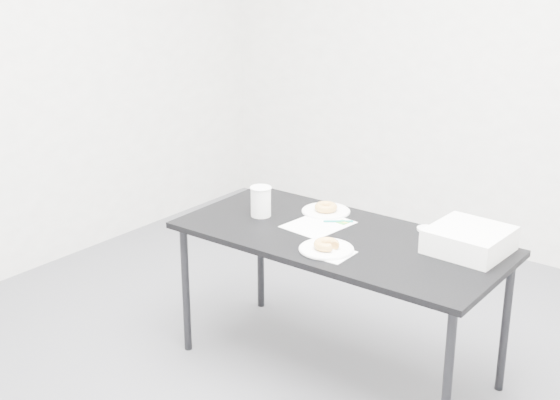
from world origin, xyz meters
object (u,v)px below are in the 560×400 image
Objects in this scene: donut_near at (326,244)px; bakery_box at (469,240)px; plate_near at (326,249)px; donut_far at (326,207)px; coffee_cup at (261,201)px; table at (340,246)px; plate_far at (326,211)px; pen at (338,221)px; scorecard at (318,225)px.

donut_near is 0.61m from bakery_box.
donut_far is at bearing 125.05° from plate_near.
bakery_box is (0.98, 0.21, -0.02)m from coffee_cup.
table is 0.20m from donut_near.
coffee_cup is 0.47× the size of bakery_box.
bakery_box is (0.76, -0.02, 0.05)m from plate_far.
pen is 0.59× the size of plate_far.
plate_far is (-0.28, 0.39, -0.00)m from plate_near.
donut_far is at bearing 135.35° from table.
bakery_box reaches higher than donut_near.
table is at bearing -12.81° from scorecard.
donut_near reaches higher than donut_far.
coffee_cup is (-0.29, -0.07, 0.07)m from scorecard.
plate_far is (-0.07, 0.17, 0.00)m from scorecard.
pen reaches higher than plate_near.
plate_far is 0.33m from coffee_cup.
donut_far is at bearing 109.34° from pen.
plate_far is at bearing 125.05° from plate_near.
table is 6.39× the size of plate_far.
donut_near is at bearing -140.98° from bakery_box.
coffee_cup is at bearing 162.37° from donut_near.
pen is 0.34m from donut_near.
coffee_cup is at bearing -165.97° from bakery_box.
scorecard is at bearing 160.60° from table.
donut_near reaches higher than table.
donut_near is 0.36× the size of bakery_box.
scorecard is at bearing -166.62° from bakery_box.
coffee_cup is 1.00m from bakery_box.
pen is 0.38m from coffee_cup.
table is 4.83× the size of bakery_box.
pen is 0.64m from bakery_box.
pen is at bearing -33.14° from plate_far.
donut_near is 1.00× the size of donut_far.
scorecard is 0.31m from plate_near.
scorecard is 0.96× the size of bakery_box.
donut_far is (-0.23, 0.22, 0.08)m from table.
bakery_box is at bearing 17.12° from scorecard.
donut_far is 0.76m from bakery_box.
bakery_box reaches higher than scorecard.
donut_near is 0.52m from coffee_cup.
donut_far is (0.00, 0.00, 0.02)m from plate_far.
scorecard is 0.10m from pen.
bakery_box is (0.49, 0.37, 0.05)m from plate_near.
plate_far is 0.76× the size of bakery_box.
donut_near reaches higher than pen.
bakery_box reaches higher than plate_near.
table is 0.46m from coffee_cup.
plate_far is at bearing 0.00° from donut_far.
bakery_box is at bearing 37.28° from plate_near.
plate_near is 0.76× the size of bakery_box.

